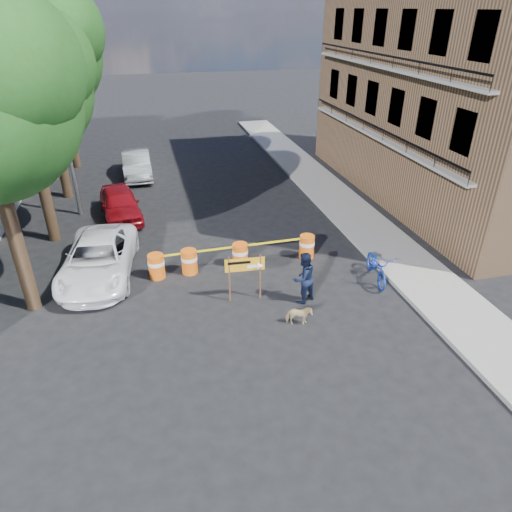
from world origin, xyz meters
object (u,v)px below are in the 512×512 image
pedestrian (303,278)px  barrel_far_left (156,266)px  barrel_mid_right (240,255)px  bicycle (379,254)px  dog (299,316)px  barrel_far_right (307,246)px  sedan_silver (137,164)px  barrel_mid_left (189,261)px  sedan_red (120,204)px  suv_white (98,259)px  detour_sign (249,268)px

pedestrian → barrel_far_left: bearing=-54.6°
barrel_mid_right → bicycle: size_ratio=0.44×
dog → barrel_far_left: bearing=58.9°
barrel_far_right → dog: 4.31m
sedan_silver → dog: bearing=-75.5°
barrel_mid_left → sedan_red: 6.17m
barrel_mid_left → bicycle: bicycle is taller
barrel_far_left → sedan_silver: 11.46m
barrel_mid_right → dog: barrel_mid_right is taller
pedestrian → suv_white: (-6.46, 3.23, -0.18)m
barrel_mid_left → barrel_far_right: 4.48m
pedestrian → bicycle: bearing=168.0°
barrel_far_left → pedestrian: 5.25m
pedestrian → sedan_red: 10.18m
barrel_mid_left → pedestrian: bearing=-38.8°
detour_sign → dog: (1.12, -1.69, -0.86)m
barrel_mid_left → barrel_far_right: same height
dog → suv_white: size_ratio=0.16×
barrel_mid_left → sedan_red: sedan_red is taller
barrel_mid_left → detour_sign: bearing=-52.0°
suv_white → pedestrian: bearing=-20.1°
barrel_far_left → pedestrian: (4.51, -2.64, 0.41)m
barrel_mid_left → detour_sign: detour_sign is taller
barrel_far_left → barrel_mid_left: same height
barrel_mid_right → sedan_red: bearing=127.5°
dog → sedan_red: bearing=41.7°
barrel_mid_right → sedan_red: size_ratio=0.23×
pedestrian → sedan_red: size_ratio=0.44×
dog → suv_white: bearing=66.1°
dog → bicycle: bearing=-49.5°
barrel_mid_right → barrel_far_right: 2.61m
pedestrian → suv_white: 7.23m
detour_sign → suv_white: detour_sign is taller
detour_sign → sedan_red: 8.90m
barrel_far_left → sedan_red: bearing=102.7°
barrel_mid_left → barrel_mid_right: same height
suv_white → sedan_silver: sedan_silver is taller
detour_sign → pedestrian: pedestrian is taller
detour_sign → suv_white: (-4.82, 2.73, -0.50)m
barrel_mid_left → barrel_mid_right: 1.87m
barrel_far_left → sedan_silver: (-0.45, 11.45, 0.23)m
barrel_mid_right → detour_sign: size_ratio=0.55×
dog → sedan_silver: size_ratio=0.18×
suv_white → barrel_far_left: bearing=-10.4°
pedestrian → barrel_far_right: bearing=-136.3°
barrel_far_right → detour_sign: (-2.77, -2.28, 0.72)m
barrel_far_left → barrel_far_right: 5.64m
sedan_red → sedan_silver: 5.79m
suv_white → barrel_mid_left: bearing=-3.4°
barrel_mid_right → suv_white: 5.01m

